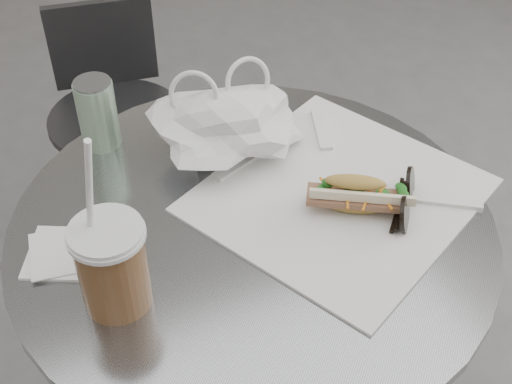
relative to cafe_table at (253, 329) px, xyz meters
name	(u,v)px	position (x,y,z in m)	size (l,w,h in m)	color
cafe_table	(253,329)	(0.00, 0.00, 0.00)	(0.76, 0.76, 0.74)	slate
chair_far	(120,145)	(-0.02, 0.83, -0.17)	(0.35, 0.37, 0.66)	#2C2C2E
sandwich_paper	(338,195)	(0.15, 0.00, 0.28)	(0.41, 0.38, 0.00)	white
banh_mi	(355,195)	(0.16, -0.04, 0.31)	(0.20, 0.16, 0.06)	#B99646
iced_coffee	(112,265)	(-0.23, -0.06, 0.35)	(0.10, 0.10, 0.30)	brown
sunglasses	(405,201)	(0.23, -0.08, 0.30)	(0.10, 0.11, 0.06)	black
plastic_bag	(227,126)	(0.03, 0.17, 0.33)	(0.24, 0.18, 0.12)	white
napkin_stack	(64,253)	(-0.28, 0.06, 0.28)	(0.14, 0.14, 0.01)	white
drink_can	(97,113)	(-0.16, 0.29, 0.34)	(0.07, 0.07, 0.13)	#59985F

